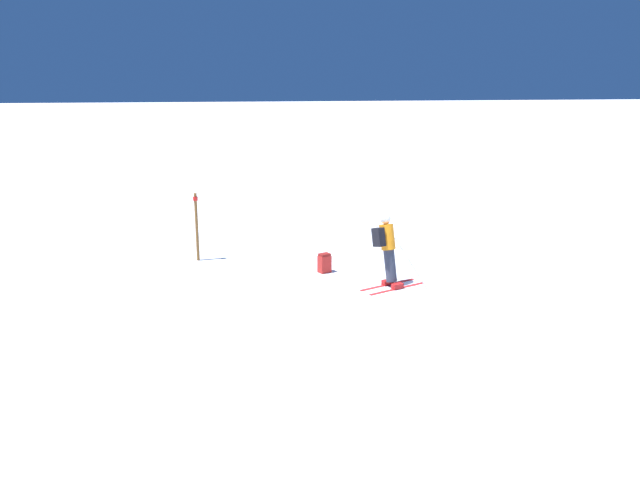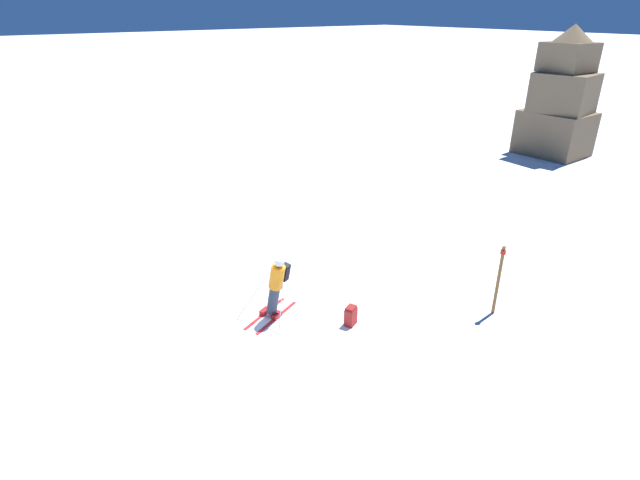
{
  "view_description": "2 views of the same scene",
  "coord_description": "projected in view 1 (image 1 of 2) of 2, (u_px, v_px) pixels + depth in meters",
  "views": [
    {
      "loc": [
        -13.44,
        4.62,
        4.73
      ],
      "look_at": [
        0.92,
        1.58,
        1.02
      ],
      "focal_mm": 35.0,
      "sensor_mm": 36.0,
      "label": 1
    },
    {
      "loc": [
        9.04,
        -5.39,
        6.99
      ],
      "look_at": [
        0.08,
        1.51,
        1.67
      ],
      "focal_mm": 28.0,
      "sensor_mm": 36.0,
      "label": 2
    }
  ],
  "objects": [
    {
      "name": "spare_backpack",
      "position": [
        324.0,
        263.0,
        15.95
      ],
      "size": [
        0.32,
        0.36,
        0.5
      ],
      "rotation": [
        0.0,
        0.0,
        1.97
      ],
      "color": "#AD231E",
      "rests_on": "ground"
    },
    {
      "name": "trail_marker",
      "position": [
        197.0,
        224.0,
        16.84
      ],
      "size": [
        0.13,
        0.13,
        1.87
      ],
      "color": "brown",
      "rests_on": "ground"
    },
    {
      "name": "ground_plane",
      "position": [
        393.0,
        287.0,
        14.83
      ],
      "size": [
        300.0,
        300.0,
        0.0
      ],
      "primitive_type": "plane",
      "color": "white"
    },
    {
      "name": "skier",
      "position": [
        387.0,
        246.0,
        14.77
      ],
      "size": [
        1.32,
        1.69,
        1.76
      ],
      "rotation": [
        0.0,
        0.0,
        0.38
      ],
      "color": "red",
      "rests_on": "ground"
    }
  ]
}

